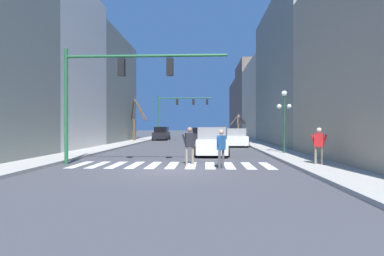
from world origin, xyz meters
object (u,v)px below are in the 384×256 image
Objects in this scene: pedestrian_near_right_corner at (190,142)px; traffic_signal_far at (179,106)px; pedestrian_on_left_sidewalk at (221,145)px; pedestrian_waiting_at_curb at (319,143)px; car_parked_left_far at (235,138)px; street_tree_left_far at (239,126)px; street_lamp_right_corner at (284,109)px; traffic_signal_near at (115,79)px; car_parked_right_mid at (161,134)px; street_tree_left_near at (136,120)px; car_driving_away_lane at (211,142)px; car_parked_left_mid at (200,135)px; car_at_intersection at (222,132)px.

traffic_signal_far is at bearing -102.10° from pedestrian_near_right_corner.
pedestrian_on_left_sidewalk is 4.44m from pedestrian_waiting_at_curb.
street_tree_left_far reaches higher than car_parked_left_far.
traffic_signal_far is at bearing 110.89° from street_lamp_right_corner.
traffic_signal_near is 1.72× the size of car_parked_right_mid.
street_tree_left_near reaches higher than pedestrian_on_left_sidewalk.
traffic_signal_near is 15.55m from car_parked_left_far.
car_driving_away_lane is 5.02m from pedestrian_near_right_corner.
traffic_signal_far is 1.99× the size of street_lamp_right_corner.
car_driving_away_lane reaches higher than car_parked_left_mid.
traffic_signal_near is 1.56× the size of street_tree_left_near.
street_lamp_right_corner is 30.99m from car_at_intersection.
car_at_intersection is at bearing -148.90° from pedestrian_on_left_sidewalk.
car_at_intersection is 1.15× the size of street_tree_left_far.
street_lamp_right_corner reaches higher than street_tree_left_far.
car_at_intersection is (-2.28, 30.83, -2.16)m from street_lamp_right_corner.
car_driving_away_lane is 2.41× the size of pedestrian_near_right_corner.
street_lamp_right_corner reaches higher than pedestrian_waiting_at_curb.
pedestrian_on_left_sidewalk is at bearing 123.86° from pedestrian_near_right_corner.
traffic_signal_far is 6.71m from car_parked_left_mid.
traffic_signal_far is 28.96m from pedestrian_near_right_corner.
pedestrian_waiting_at_curb is (0.06, -5.77, -1.87)m from street_lamp_right_corner.
street_tree_left_near is (-4.02, 21.36, -1.63)m from traffic_signal_near.
pedestrian_near_right_corner is (-3.53, -13.35, 0.30)m from car_parked_left_far.
street_tree_left_near is at bearing 142.45° from car_at_intersection.
traffic_signal_far reaches higher than traffic_signal_near.
street_tree_left_far is (4.84, 27.92, 1.09)m from car_driving_away_lane.
car_driving_away_lane is (-2.41, -31.02, -0.00)m from car_at_intersection.
traffic_signal_near is at bearing 168.70° from car_at_intersection.
traffic_signal_near is 1.00× the size of traffic_signal_far.
street_lamp_right_corner reaches higher than pedestrian_near_right_corner.
car_parked_left_mid is at bearing -54.94° from traffic_signal_far.
car_at_intersection is at bearing 78.70° from traffic_signal_near.
pedestrian_near_right_corner is 1.10× the size of pedestrian_waiting_at_curb.
traffic_signal_near reaches higher than pedestrian_near_right_corner.
car_parked_right_mid reaches higher than car_parked_left_far.
pedestrian_near_right_corner is (-5.83, -5.08, -1.92)m from street_lamp_right_corner.
car_driving_away_lane is at bearing 164.23° from car_parked_left_far.
car_parked_right_mid is 5.35m from street_tree_left_near.
traffic_signal_far is at bearing 57.96° from street_tree_left_near.
traffic_signal_near is at bearing 151.84° from car_parked_left_far.
pedestrian_on_left_sidewalk reaches higher than car_parked_left_mid.
traffic_signal_far is at bearing 10.22° from car_driving_away_lane.
car_parked_right_mid is 2.54× the size of pedestrian_near_right_corner.
car_parked_left_mid is at bearing -124.58° from street_tree_left_far.
street_tree_left_near is at bearing 110.06° from car_parked_left_mid.
street_tree_left_near is (-13.49, 16.25, -0.44)m from street_lamp_right_corner.
street_tree_left_far is at bearing 40.10° from street_tree_left_near.
car_parked_right_mid is 28.68m from pedestrian_waiting_at_curb.
street_lamp_right_corner is at bearing 179.24° from pedestrian_on_left_sidewalk.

